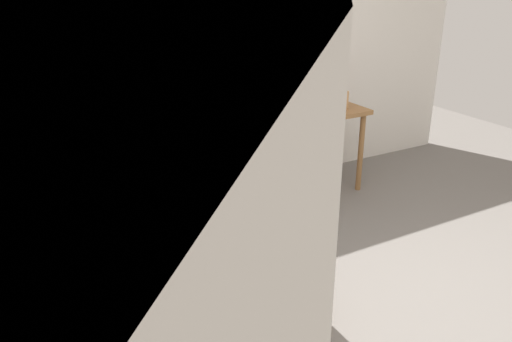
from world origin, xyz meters
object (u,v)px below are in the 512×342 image
Objects in this scene: book_row at (321,94)px; remote_dark at (221,251)px; desk at (300,122)px; pillow at (140,169)px; bed at (178,246)px; tv at (279,94)px; handbag at (187,187)px; remote_silver at (148,210)px; magazine at (169,248)px; water_bottle at (314,99)px; picture_frame at (343,101)px.

book_row is 2.24m from remote_dark.
desk is 2.85× the size of pillow.
pillow reaches higher than bed.
tv reaches higher than desk.
remote_dark is (-0.10, -0.75, -0.09)m from handbag.
book_row is 0.66× the size of pillow.
tv is 1.61m from remote_silver.
book_row is 0.90× the size of handbag.
desk is at bearing 1.19° from pillow.
handbag is (0.16, -0.57, 0.04)m from pillow.
desk is 2.64× the size of tv.
desk is at bearing 21.14° from remote_silver.
tv is 1.91m from magazine.
handbag is 1.92× the size of remote_dark.
water_bottle is 1.56× the size of remote_silver.
water_bottle is at bearing 31.67° from magazine.
bed is at bearing -161.30° from picture_frame.
remote_dark is at bearing -97.75° from handbag.
remote_dark is (-1.53, -1.28, -0.42)m from water_bottle.
remote_silver is (-1.40, -0.62, -0.49)m from tv.
handbag is at bearing -165.00° from picture_frame.
remote_dark is (0.05, -0.58, 0.24)m from bed.
magazine reaches higher than bed.
tv reaches higher than remote_dark.
book_row is 1.73× the size of remote_dark.
tv is 1.32m from handbag.
desk is 0.24m from water_bottle.
desk is 1.50m from pillow.
picture_frame is at bearing -3.92° from pillow.
picture_frame is at bearing -19.51° from water_bottle.
water_bottle reaches higher than bed.
picture_frame reaches higher than pillow.
tv is 1.63× the size of book_row.
remote_silver is at bearing -166.47° from picture_frame.
magazine is at bearing -99.27° from pillow.
book_row is at bearing 8.48° from tv.
tv is 0.34m from water_bottle.
remote_silver is (-0.20, 0.72, 0.00)m from remote_dark.
remote_dark is 0.75m from remote_silver.
magazine is at bearing -148.33° from water_bottle.
book_row reaches higher than remote_silver.
pillow is 1.40× the size of magazine.
remote_dark is at bearing -74.66° from remote_silver.
picture_frame is (0.25, -0.09, -0.03)m from water_bottle.
bed is 1.72× the size of desk.
water_bottle is 2.12m from magazine.
remote_dark is at bearing -87.56° from pillow.
book_row is at bearing 25.64° from bed.
bed is at bearing -132.13° from handbag.
handbag is (-1.43, -0.54, -0.33)m from water_bottle.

